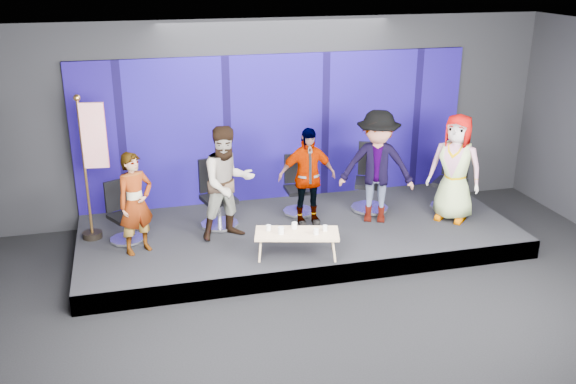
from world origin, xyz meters
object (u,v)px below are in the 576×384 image
panelist_a (136,203)px  panelist_c (307,177)px  chair_a (124,222)px  mug_e (325,228)px  mug_d (316,232)px  chair_d (370,188)px  chair_e (450,188)px  mug_b (281,231)px  chair_c (298,194)px  coffee_table (297,234)px  panelist_b (228,183)px  panelist_d (377,167)px  chair_b (218,205)px  panelist_e (455,168)px  mug_a (269,228)px  flag_stand (92,165)px  mug_c (294,226)px

panelist_a → panelist_c: size_ratio=0.95×
chair_a → mug_e: size_ratio=11.36×
mug_d → chair_d: bearing=47.7°
panelist_a → chair_e: panelist_a is taller
mug_b → mug_d: bearing=-16.8°
panelist_a → chair_a: bearing=84.4°
panelist_a → chair_c: (2.73, 0.91, -0.44)m
panelist_c → coffee_table: (-0.48, -1.15, -0.47)m
mug_d → panelist_b: bearing=135.6°
coffee_table → panelist_d: bearing=31.4°
panelist_a → chair_e: bearing=-23.4°
chair_a → chair_b: (1.49, 0.23, 0.05)m
chair_b → chair_e: 4.06m
panelist_d → chair_b: bearing=-166.5°
chair_d → panelist_d: size_ratio=0.62×
mug_e → panelist_e: bearing=17.4°
chair_a → mug_b: size_ratio=9.04×
chair_e → panelist_a: bearing=-130.7°
panelist_c → mug_b: size_ratio=15.45×
chair_c → panelist_c: 0.70m
chair_d → mug_a: bearing=-124.8°
panelist_b → mug_a: 1.01m
chair_e → coffee_table: (-3.11, -1.19, -0.02)m
panelist_b → panelist_e: 3.75m
panelist_c → mug_b: 1.40m
flag_stand → mug_e: bearing=-15.9°
chair_b → mug_c: (0.95, -1.29, 0.06)m
mug_a → mug_e: 0.83m
coffee_table → mug_b: 0.25m
chair_c → flag_stand: flag_stand is taller
panelist_d → panelist_e: panelist_d is taller
coffee_table → mug_e: mug_e is taller
panelist_c → mug_e: panelist_c is taller
chair_e → coffee_table: bearing=-114.5°
mug_c → mug_d: (0.25, -0.28, -0.00)m
panelist_a → panelist_b: bearing=-20.5°
panelist_c → panelist_d: panelist_d is taller
mug_d → mug_e: mug_d is taller
panelist_a → panelist_d: (3.87, 0.24, 0.17)m
mug_a → panelist_d: bearing=22.2°
chair_c → chair_e: size_ratio=0.91×
chair_e → chair_a: bearing=-135.6°
panelist_d → panelist_e: (1.27, -0.26, -0.04)m
chair_a → coffee_table: 2.72m
mug_e → chair_e: bearing=24.7°
panelist_a → chair_c: 2.91m
mug_e → flag_stand: size_ratio=0.04×
chair_b → panelist_b: size_ratio=0.62×
panelist_e → chair_a: bearing=-140.6°
chair_b → mug_d: 1.98m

